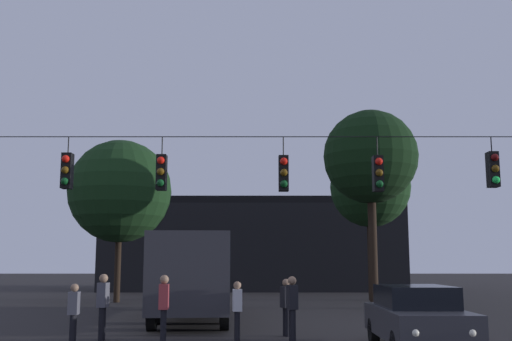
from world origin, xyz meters
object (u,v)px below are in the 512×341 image
object	(u,v)px
pedestrian_near_bus	(285,304)
tree_left_silhouette	(369,188)
pedestrian_trailing	(236,307)
tree_right_far	(119,191)
car_near_right	(416,317)
pedestrian_crossing_left	(291,305)
pedestrian_crossing_center	(163,304)
pedestrian_crossing_right	(72,311)
tree_behind_building	(369,158)
city_bus	(193,268)
pedestrian_far_side	(102,302)

from	to	relation	value
pedestrian_near_bus	tree_left_silhouette	size ratio (longest dim) A/B	0.19
pedestrian_trailing	tree_right_far	bearing A→B (deg)	113.39
pedestrian_near_bus	pedestrian_trailing	distance (m)	1.69
car_near_right	pedestrian_crossing_left	xyz separation A→B (m)	(-2.87, 1.62, 0.17)
pedestrian_crossing_center	pedestrian_crossing_right	distance (m)	2.28
tree_left_silhouette	tree_behind_building	distance (m)	6.22
pedestrian_crossing_center	tree_behind_building	distance (m)	15.59
city_bus	car_near_right	bearing A→B (deg)	-53.92
car_near_right	pedestrian_crossing_right	bearing A→B (deg)	173.10
city_bus	pedestrian_trailing	xyz separation A→B (m)	(1.85, -6.61, -0.99)
tree_left_silhouette	city_bus	bearing A→B (deg)	-128.79
city_bus	tree_left_silhouette	xyz separation A→B (m)	(8.84, 11.00, 4.39)
city_bus	tree_behind_building	size ratio (longest dim) A/B	1.21
pedestrian_crossing_left	pedestrian_crossing_center	distance (m)	3.37
pedestrian_near_bus	tree_right_far	distance (m)	17.50
pedestrian_crossing_center	tree_right_far	size ratio (longest dim) A/B	0.20
car_near_right	pedestrian_trailing	world-z (taller)	pedestrian_trailing
pedestrian_crossing_left	tree_behind_building	world-z (taller)	tree_behind_building
car_near_right	tree_right_far	bearing A→B (deg)	122.34
pedestrian_far_side	tree_right_far	size ratio (longest dim) A/B	0.21
pedestrian_crossing_left	tree_left_silhouette	distance (m)	19.45
pedestrian_near_bus	tree_behind_building	world-z (taller)	tree_behind_building
tree_left_silhouette	pedestrian_crossing_left	bearing A→B (deg)	-107.18
city_bus	tree_behind_building	xyz separation A→B (m)	(7.75, 4.92, 5.09)
city_bus	pedestrian_near_bus	bearing A→B (deg)	-60.18
pedestrian_crossing_left	pedestrian_far_side	bearing A→B (deg)	176.30
pedestrian_far_side	pedestrian_near_bus	bearing A→B (deg)	10.57
pedestrian_near_bus	pedestrian_far_side	size ratio (longest dim) A/B	0.91
pedestrian_trailing	pedestrian_crossing_left	bearing A→B (deg)	-10.46
pedestrian_crossing_center	tree_left_silhouette	size ratio (longest dim) A/B	0.20
pedestrian_crossing_right	tree_left_silhouette	world-z (taller)	tree_left_silhouette
pedestrian_crossing_center	pedestrian_crossing_left	bearing A→B (deg)	5.32
city_bus	pedestrian_crossing_center	xyz separation A→B (m)	(-0.04, -7.19, -0.87)
pedestrian_trailing	pedestrian_far_side	distance (m)	3.64
pedestrian_crossing_right	tree_behind_building	xyz separation A→B (m)	(10.05, 12.39, 6.10)
car_near_right	pedestrian_near_bus	xyz separation A→B (m)	(-2.97, 2.88, 0.11)
pedestrian_near_bus	tree_left_silhouette	world-z (taller)	tree_left_silhouette
tree_behind_building	tree_left_silhouette	bearing A→B (deg)	79.82
pedestrian_trailing	tree_behind_building	world-z (taller)	tree_behind_building
pedestrian_crossing_center	pedestrian_trailing	size ratio (longest dim) A/B	1.12
pedestrian_crossing_right	pedestrian_trailing	world-z (taller)	pedestrian_trailing
tree_left_silhouette	pedestrian_crossing_center	bearing A→B (deg)	-116.03
pedestrian_trailing	tree_behind_building	bearing A→B (deg)	62.89
tree_right_far	tree_left_silhouette	bearing A→B (deg)	7.97
tree_right_far	tree_behind_building	bearing A→B (deg)	-18.11
pedestrian_crossing_right	pedestrian_near_bus	distance (m)	5.82
pedestrian_crossing_center	pedestrian_trailing	bearing A→B (deg)	17.15
tree_left_silhouette	tree_behind_building	bearing A→B (deg)	-100.18
pedestrian_far_side	tree_behind_building	bearing A→B (deg)	50.25
tree_behind_building	city_bus	bearing A→B (deg)	-147.58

